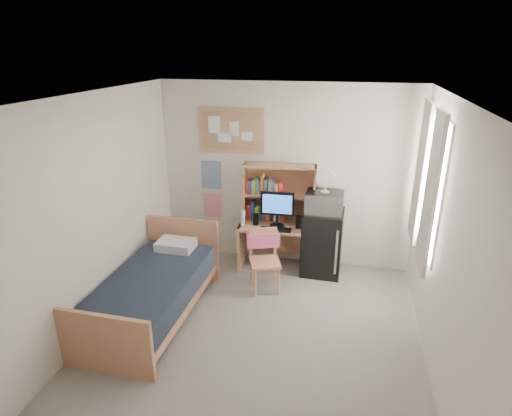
% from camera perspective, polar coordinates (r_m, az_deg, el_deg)
% --- Properties ---
extents(floor, '(3.60, 4.20, 0.02)m').
position_cam_1_polar(floor, '(4.86, -0.50, -17.97)').
color(floor, gray).
rests_on(floor, ground).
extents(ceiling, '(3.60, 4.20, 0.02)m').
position_cam_1_polar(ceiling, '(3.81, -0.62, 14.29)').
color(ceiling, white).
rests_on(ceiling, wall_back).
extents(wall_back, '(3.60, 0.04, 2.60)m').
position_cam_1_polar(wall_back, '(6.10, 3.91, 4.27)').
color(wall_back, white).
rests_on(wall_back, floor).
extents(wall_front, '(3.60, 0.04, 2.60)m').
position_cam_1_polar(wall_front, '(2.50, -12.48, -23.63)').
color(wall_front, white).
rests_on(wall_front, floor).
extents(wall_left, '(0.04, 4.20, 2.60)m').
position_cam_1_polar(wall_left, '(4.87, -21.68, -1.60)').
color(wall_left, white).
rests_on(wall_left, floor).
extents(wall_right, '(0.04, 4.20, 2.60)m').
position_cam_1_polar(wall_right, '(4.18, 24.37, -5.67)').
color(wall_right, white).
rests_on(wall_right, floor).
extents(window_unit, '(0.10, 1.40, 1.70)m').
position_cam_1_polar(window_unit, '(5.17, 21.94, 3.19)').
color(window_unit, white).
rests_on(window_unit, wall_right).
extents(curtain_left, '(0.04, 0.55, 1.70)m').
position_cam_1_polar(curtain_left, '(4.79, 22.25, 1.81)').
color(curtain_left, silver).
rests_on(curtain_left, wall_right).
extents(curtain_right, '(0.04, 0.55, 1.70)m').
position_cam_1_polar(curtain_right, '(5.55, 21.05, 4.43)').
color(curtain_right, silver).
rests_on(curtain_right, wall_right).
extents(bulletin_board, '(0.94, 0.03, 0.64)m').
position_cam_1_polar(bulletin_board, '(6.10, -3.34, 10.27)').
color(bulletin_board, tan).
rests_on(bulletin_board, wall_back).
extents(poster_wave, '(0.30, 0.01, 0.42)m').
position_cam_1_polar(poster_wave, '(6.36, -5.98, 4.41)').
color(poster_wave, '#245091').
rests_on(poster_wave, wall_back).
extents(poster_japan, '(0.28, 0.01, 0.36)m').
position_cam_1_polar(poster_japan, '(6.50, -5.83, 0.43)').
color(poster_japan, '#E62849').
rests_on(poster_japan, wall_back).
extents(desk, '(1.10, 0.58, 0.67)m').
position_cam_1_polar(desk, '(6.18, 2.82, -5.08)').
color(desk, tan).
rests_on(desk, floor).
extents(desk_chair, '(0.53, 0.53, 0.82)m').
position_cam_1_polar(desk_chair, '(5.58, 1.21, -7.20)').
color(desk_chair, tan).
rests_on(desk_chair, floor).
extents(mini_fridge, '(0.55, 0.55, 0.92)m').
position_cam_1_polar(mini_fridge, '(6.08, 8.81, -4.51)').
color(mini_fridge, black).
rests_on(mini_fridge, floor).
extents(bed, '(1.00, 1.94, 0.53)m').
position_cam_1_polar(bed, '(5.29, -13.69, -11.38)').
color(bed, black).
rests_on(bed, floor).
extents(hutch, '(1.02, 0.30, 0.83)m').
position_cam_1_polar(hutch, '(6.03, 3.13, 1.96)').
color(hutch, tan).
rests_on(hutch, desk).
extents(monitor, '(0.46, 0.06, 0.49)m').
position_cam_1_polar(monitor, '(5.89, 2.85, -0.24)').
color(monitor, black).
rests_on(monitor, desk).
extents(keyboard, '(0.43, 0.15, 0.02)m').
position_cam_1_polar(keyboard, '(5.86, 2.63, -2.88)').
color(keyboard, black).
rests_on(keyboard, desk).
extents(speaker_left, '(0.07, 0.07, 0.17)m').
position_cam_1_polar(speaker_left, '(6.00, -0.02, -1.52)').
color(speaker_left, black).
rests_on(speaker_left, desk).
extents(speaker_right, '(0.08, 0.08, 0.18)m').
position_cam_1_polar(speaker_right, '(5.93, 5.70, -1.85)').
color(speaker_right, black).
rests_on(speaker_right, desk).
extents(water_bottle, '(0.07, 0.07, 0.22)m').
position_cam_1_polar(water_bottle, '(5.98, -1.79, -1.31)').
color(water_bottle, silver).
rests_on(water_bottle, desk).
extents(hoodie, '(0.44, 0.27, 0.20)m').
position_cam_1_polar(hoodie, '(5.66, 0.90, -4.23)').
color(hoodie, '#F75E8D').
rests_on(hoodie, desk_chair).
extents(microwave, '(0.50, 0.39, 0.28)m').
position_cam_1_polar(microwave, '(5.83, 9.11, 0.76)').
color(microwave, '#B6B6BB').
rests_on(microwave, mini_fridge).
extents(desk_fan, '(0.25, 0.25, 0.30)m').
position_cam_1_polar(desk_fan, '(5.73, 9.28, 3.52)').
color(desk_fan, silver).
rests_on(desk_fan, microwave).
extents(pillow, '(0.48, 0.34, 0.11)m').
position_cam_1_polar(pillow, '(5.73, -10.64, -4.85)').
color(pillow, silver).
rests_on(pillow, bed).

